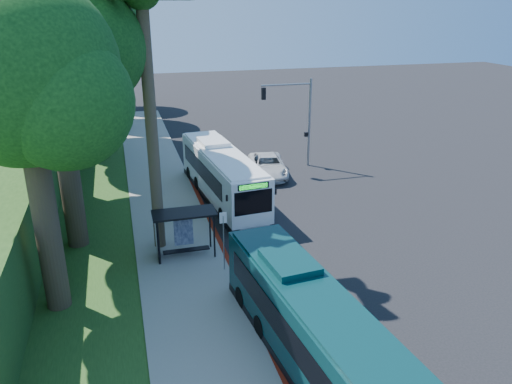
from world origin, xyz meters
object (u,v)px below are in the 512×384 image
object	(u,v)px
white_bus	(222,173)
teal_bus	(309,323)
bus_shelter	(179,225)
pickup	(268,166)

from	to	relation	value
white_bus	teal_bus	size ratio (longest dim) A/B	1.06
bus_shelter	pickup	distance (m)	13.99
bus_shelter	pickup	world-z (taller)	bus_shelter
teal_bus	pickup	bearing A→B (deg)	71.49
bus_shelter	white_bus	world-z (taller)	white_bus
bus_shelter	teal_bus	bearing A→B (deg)	-69.87
white_bus	teal_bus	distance (m)	16.98
bus_shelter	white_bus	distance (m)	8.49
bus_shelter	pickup	size ratio (longest dim) A/B	0.57
white_bus	pickup	xyz separation A→B (m)	(4.37, 3.72, -0.98)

